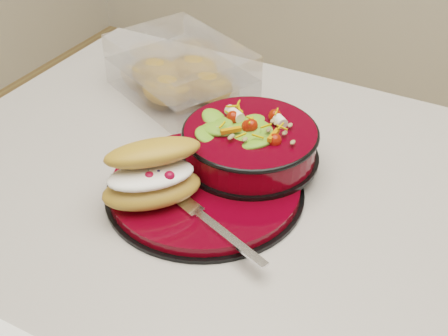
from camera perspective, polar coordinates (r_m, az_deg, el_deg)
The scene contains 5 objects.
dinner_plate at distance 0.88m, azimuth -1.74°, elevation -1.90°, with size 0.28×0.28×0.02m.
salad_bowl at distance 0.91m, azimuth 2.42°, elevation 2.62°, with size 0.20×0.20×0.09m.
croissant at distance 0.83m, azimuth -6.46°, elevation -0.58°, with size 0.15×0.16×0.08m.
fork at distance 0.80m, azimuth -0.67°, elevation -5.48°, with size 0.16×0.08×0.00m.
pastry_box at distance 1.11m, azimuth -3.99°, elevation 8.71°, with size 0.29×0.26×0.09m.
Camera 1 is at (0.19, -0.64, 1.45)m, focal length 50.00 mm.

